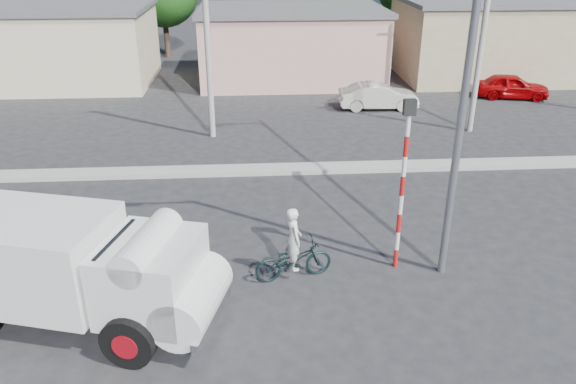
{
  "coord_description": "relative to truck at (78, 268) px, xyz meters",
  "views": [
    {
      "loc": [
        -0.33,
        -10.51,
        7.71
      ],
      "look_at": [
        0.59,
        3.39,
        1.3
      ],
      "focal_mm": 35.0,
      "sensor_mm": 36.0,
      "label": 1
    }
  ],
  "objects": [
    {
      "name": "bicycle",
      "position": [
        4.63,
        1.43,
        -0.86
      ],
      "size": [
        2.02,
        1.08,
        1.01
      ],
      "primitive_type": "imported",
      "rotation": [
        0.0,
        0.0,
        1.79
      ],
      "color": "black",
      "rests_on": "ground"
    },
    {
      "name": "cyclist",
      "position": [
        4.63,
        1.43,
        -0.57
      ],
      "size": [
        0.5,
        0.65,
        1.6
      ],
      "primitive_type": "imported",
      "rotation": [
        0.0,
        0.0,
        1.79
      ],
      "color": "white",
      "rests_on": "ground"
    },
    {
      "name": "utility_poles",
      "position": [
        7.3,
        12.28,
        2.7
      ],
      "size": [
        35.4,
        0.24,
        8.0
      ],
      "color": "#99968E",
      "rests_on": "ground"
    },
    {
      "name": "building_row",
      "position": [
        5.15,
        22.28,
        0.76
      ],
      "size": [
        37.8,
        7.3,
        4.44
      ],
      "color": "beige",
      "rests_on": "ground"
    },
    {
      "name": "ground_plane",
      "position": [
        4.05,
        0.28,
        -1.37
      ],
      "size": [
        120.0,
        120.0,
        0.0
      ],
      "primitive_type": "plane",
      "color": "#262628",
      "rests_on": "ground"
    },
    {
      "name": "truck",
      "position": [
        0.0,
        0.0,
        0.0
      ],
      "size": [
        6.34,
        3.66,
        2.47
      ],
      "rotation": [
        0.0,
        0.0,
        -0.27
      ],
      "color": "black",
      "rests_on": "ground"
    },
    {
      "name": "car_cream",
      "position": [
        9.8,
        15.87,
        -0.75
      ],
      "size": [
        3.8,
        1.4,
        1.24
      ],
      "primitive_type": "imported",
      "rotation": [
        0.0,
        0.0,
        1.55
      ],
      "color": "beige",
      "rests_on": "ground"
    },
    {
      "name": "median",
      "position": [
        4.05,
        8.28,
        -1.29
      ],
      "size": [
        40.0,
        0.8,
        0.16
      ],
      "primitive_type": "cube",
      "color": "#99968E",
      "rests_on": "ground"
    },
    {
      "name": "streetlight",
      "position": [
        8.19,
        1.48,
        3.59
      ],
      "size": [
        2.34,
        0.22,
        9.0
      ],
      "color": "slate",
      "rests_on": "ground"
    },
    {
      "name": "traffic_pole",
      "position": [
        7.25,
        1.78,
        1.22
      ],
      "size": [
        0.28,
        0.18,
        4.36
      ],
      "color": "red",
      "rests_on": "ground"
    },
    {
      "name": "car_red",
      "position": [
        17.06,
        17.36,
        -0.75
      ],
      "size": [
        3.87,
        2.2,
        1.24
      ],
      "primitive_type": "imported",
      "rotation": [
        0.0,
        0.0,
        1.36
      ],
      "color": "#950204",
      "rests_on": "ground"
    }
  ]
}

